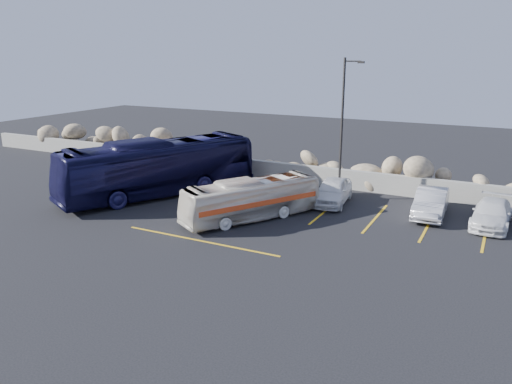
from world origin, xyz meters
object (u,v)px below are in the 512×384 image
at_px(car_b, 431,203).
at_px(lamppost, 343,126).
at_px(tour_coach, 159,167).
at_px(vintage_bus, 252,199).
at_px(car_a, 333,191).
at_px(car_c, 492,214).

bearing_deg(car_b, lamppost, 169.63).
bearing_deg(tour_coach, vintage_bus, 13.39).
height_order(car_a, car_c, car_a).
height_order(lamppost, car_a, lamppost).
bearing_deg(lamppost, car_a, -97.49).
relative_size(vintage_bus, car_b, 1.75).
height_order(car_b, car_c, car_b).
relative_size(tour_coach, car_b, 2.79).
bearing_deg(car_b, car_c, -7.15).
distance_m(lamppost, car_b, 6.33).
xyz_separation_m(lamppost, car_a, (-0.12, -0.94, -3.58)).
relative_size(tour_coach, car_c, 2.83).
bearing_deg(car_c, car_b, 177.90).
distance_m(vintage_bus, car_c, 11.89).
bearing_deg(lamppost, car_b, -8.09).
relative_size(car_a, car_c, 0.99).
distance_m(tour_coach, car_c, 18.30).
bearing_deg(car_b, vintage_bus, -151.89).
relative_size(lamppost, car_a, 1.90).
relative_size(tour_coach, car_a, 2.85).
bearing_deg(car_c, car_a, -177.55).
distance_m(lamppost, vintage_bus, 7.00).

